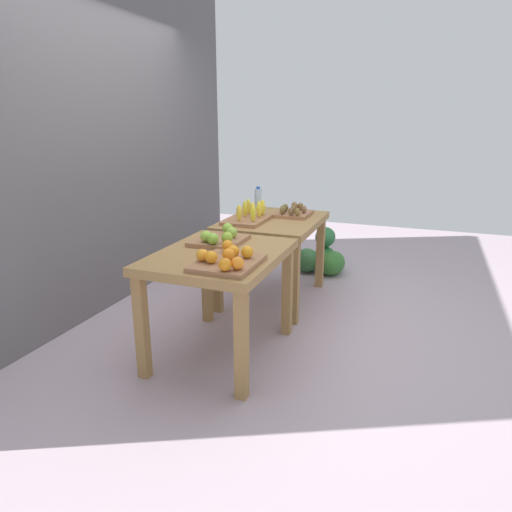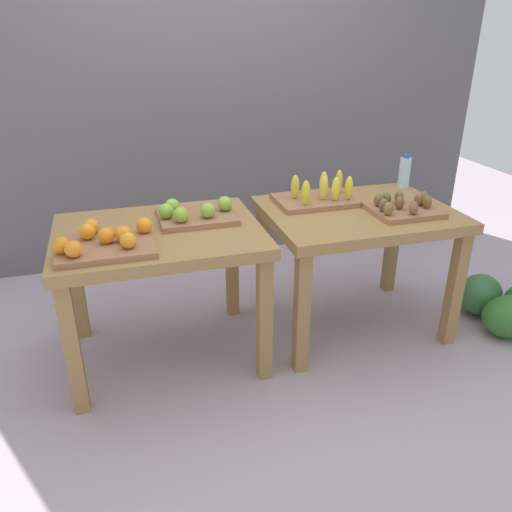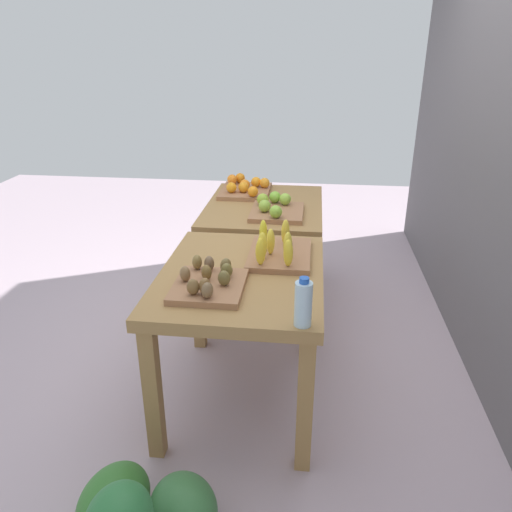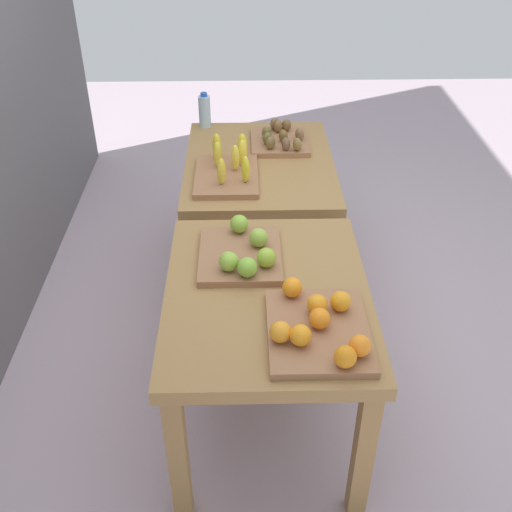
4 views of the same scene
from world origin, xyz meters
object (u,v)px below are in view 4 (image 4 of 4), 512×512
Objects in this scene: banana_crate at (228,170)px; kiwi_bin at (280,139)px; orange_bin at (318,327)px; water_bottle at (205,111)px; display_table_right at (259,179)px; watermelon_pile at (291,175)px; apple_bin at (243,253)px; display_table_left at (267,312)px.

kiwi_bin is (0.39, -0.29, -0.01)m from banana_crate.
orange_bin is 1.91m from water_bottle.
display_table_right is 1.66× the size of watermelon_pile.
water_bottle is at bearing 9.04° from apple_bin.
apple_bin reaches higher than watermelon_pile.
water_bottle reaches higher than banana_crate.
kiwi_bin is 0.57× the size of watermelon_pile.
banana_crate reaches higher than apple_bin.
kiwi_bin is 1.72× the size of water_bottle.
kiwi_bin is at bearing -121.64° from water_bottle.
apple_bin is at bearing 174.20° from display_table_right.
watermelon_pile is at bearing -49.56° from water_bottle.
orange_bin is 0.53m from apple_bin.
water_bottle is (0.47, 0.31, 0.21)m from display_table_right.
banana_crate is (0.94, 0.17, 0.15)m from display_table_left.
kiwi_bin is (0.20, -0.12, 0.14)m from display_table_right.
orange_bin is 2.42m from watermelon_pile.
kiwi_bin reaches higher than display_table_right.
apple_bin is 0.96× the size of banana_crate.
kiwi_bin is at bearing -10.88° from apple_bin.
orange_bin is at bearing 177.87° from watermelon_pile.
watermelon_pile is at bearing -10.58° from apple_bin.
display_table_right is 2.36× the size of banana_crate.
apple_bin reaches higher than display_table_left.
banana_crate is at bearing 5.64° from apple_bin.
water_bottle is 0.33× the size of watermelon_pile.
water_bottle reaches higher than apple_bin.
orange_bin is at bearing -164.35° from banana_crate.
watermelon_pile is (1.87, -0.35, -0.62)m from apple_bin.
display_table_left is 1.00× the size of display_table_right.
banana_crate is 1.37m from watermelon_pile.
apple_bin is at bearing 29.56° from orange_bin.
water_bottle reaches higher than display_table_right.
watermelon_pile is at bearing -20.33° from banana_crate.
display_table_right is 1.40m from orange_bin.
apple_bin reaches higher than display_table_right.
watermelon_pile is (2.07, -0.26, -0.48)m from display_table_left.
display_table_right is 0.60m from water_bottle.
watermelon_pile is at bearing -7.05° from display_table_left.
display_table_right is at bearing 164.96° from watermelon_pile.
watermelon_pile is (0.95, -0.26, -0.48)m from display_table_right.
orange_bin is 1.04× the size of banana_crate.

